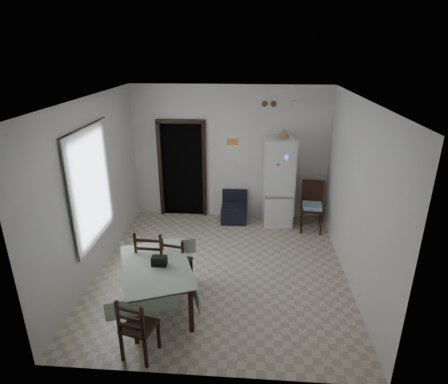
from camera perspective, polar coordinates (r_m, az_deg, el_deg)
The scene contains 25 objects.
ground at distance 6.63m, azimuth -0.33°, elevation -11.71°, with size 4.50×4.50×0.00m, color #C1B59E.
ceiling at distance 5.60m, azimuth -0.40°, elevation 13.99°, with size 4.20×4.50×0.02m, color white, non-canonical shape.
wall_back at distance 8.09m, azimuth 0.94°, elevation 5.85°, with size 4.20×0.02×2.90m, color silver, non-canonical shape.
wall_front at distance 3.96m, azimuth -3.08°, elevation -11.89°, with size 4.20×0.02×2.90m, color silver, non-canonical shape.
wall_left at distance 6.47m, azimuth -19.24°, elevation 0.55°, with size 0.02×4.50×2.90m, color silver, non-canonical shape.
wall_right at distance 6.17m, azimuth 19.48°, elevation -0.50°, with size 0.02×4.50×2.90m, color silver, non-canonical shape.
doorway at distance 8.52m, azimuth -6.07°, elevation 3.80°, with size 1.06×0.52×2.22m.
window_recess at distance 6.29m, azimuth -20.45°, elevation 0.76°, with size 0.10×1.20×1.60m, color silver.
curtain at distance 6.24m, azimuth -19.54°, elevation 0.74°, with size 0.02×1.45×1.85m, color silver.
curtain_rod at distance 5.99m, azimuth -20.57°, elevation 9.27°, with size 0.02×0.02×1.60m, color black.
calendar at distance 8.03m, azimuth 1.30°, elevation 6.98°, with size 0.28×0.02×0.40m, color white.
calendar_image at distance 8.00m, azimuth 1.31°, elevation 7.66°, with size 0.24×0.01×0.14m, color orange.
light_switch at distance 8.17m, azimuth 1.97°, elevation 3.44°, with size 0.08×0.02×0.12m, color beige.
vent_left at distance 7.85m, azimuth 6.23°, elevation 13.22°, with size 0.12×0.12×0.03m, color brown.
vent_right at distance 7.86m, azimuth 7.58°, elevation 13.17°, with size 0.12×0.12×0.03m, color brown.
emergency_light at distance 7.87m, azimuth 11.11°, elevation 13.20°, with size 0.25×0.07×0.09m, color white.
fridge at distance 7.95m, azimuth 8.30°, elevation 1.51°, with size 0.61×0.61×1.89m, color white, non-canonical shape.
tan_cone at distance 7.71m, azimuth 9.12°, elevation 8.89°, with size 0.23×0.23×0.19m, color tan.
navy_seat at distance 8.16m, azimuth 1.57°, elevation -2.35°, with size 0.55×0.53×0.67m, color black, non-canonical shape.
corner_chair at distance 7.91m, azimuth 13.27°, elevation -2.27°, with size 0.45×0.45×1.04m, color black, non-canonical shape.
dining_table at distance 5.66m, azimuth -10.07°, elevation -14.13°, with size 0.92×1.40×0.73m, color #9BB096, non-canonical shape.
black_bag at distance 5.43m, azimuth -9.84°, elevation -10.31°, with size 0.21×0.13×0.14m, color black.
dining_chair_far_left at distance 6.03m, azimuth -10.72°, elevation -9.91°, with size 0.45×0.45×1.06m, color black, non-canonical shape.
dining_chair_far_right at distance 6.04m, azimuth -7.11°, elevation -10.43°, with size 0.39×0.39×0.91m, color black, non-canonical shape.
dining_chair_near_head at distance 4.94m, azimuth -12.82°, elevation -19.23°, with size 0.38×0.38×0.89m, color black, non-canonical shape.
Camera 1 is at (0.46, -5.53, 3.63)m, focal length 30.00 mm.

